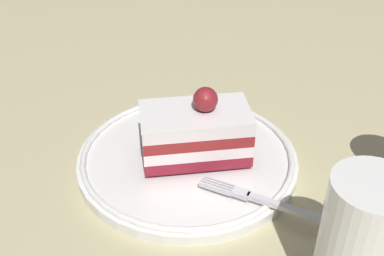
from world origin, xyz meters
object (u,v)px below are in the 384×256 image
object	(u,v)px
dessert_plate	(192,158)
cake_slice	(196,132)
fork	(256,198)
drink_glass_near	(356,255)

from	to	relation	value
dessert_plate	cake_slice	bearing A→B (deg)	-104.30
cake_slice	fork	bearing A→B (deg)	-120.33
dessert_plate	cake_slice	distance (m)	0.04
cake_slice	fork	xyz separation A→B (m)	(-0.04, -0.07, -0.02)
fork	drink_glass_near	size ratio (longest dim) A/B	1.00
dessert_plate	drink_glass_near	xyz separation A→B (m)	(-0.11, -0.17, 0.04)
dessert_plate	fork	size ratio (longest dim) A/B	1.95
cake_slice	fork	world-z (taller)	cake_slice
dessert_plate	cake_slice	world-z (taller)	cake_slice
drink_glass_near	dessert_plate	bearing A→B (deg)	56.65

